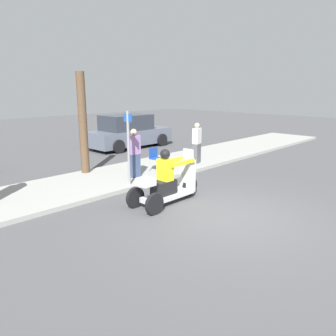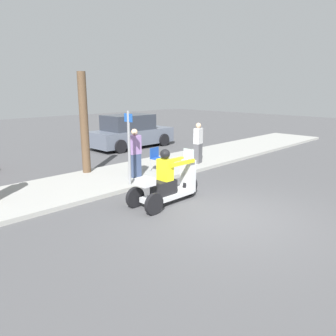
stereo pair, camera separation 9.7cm
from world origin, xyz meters
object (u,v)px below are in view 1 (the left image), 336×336
(parked_car_lot_right, at_px, (129,132))
(street_sign, at_px, (128,145))
(motorcycle_trike, at_px, (169,184))
(folding_chair_curbside, at_px, (156,157))
(spectator_end_of_line, at_px, (134,154))
(tree_trunk, at_px, (83,124))
(spectator_far_back, at_px, (197,144))

(parked_car_lot_right, height_order, street_sign, street_sign)
(motorcycle_trike, xyz_separation_m, folding_chair_curbside, (1.82, 2.38, 0.11))
(spectator_end_of_line, height_order, parked_car_lot_right, spectator_end_of_line)
(motorcycle_trike, bearing_deg, spectator_end_of_line, 71.32)
(spectator_end_of_line, distance_m, tree_trunk, 2.07)
(spectator_far_back, relative_size, street_sign, 0.71)
(folding_chair_curbside, height_order, parked_car_lot_right, parked_car_lot_right)
(motorcycle_trike, bearing_deg, spectator_far_back, 29.71)
(parked_car_lot_right, bearing_deg, motorcycle_trike, -122.35)
(parked_car_lot_right, bearing_deg, spectator_far_back, -98.81)
(street_sign, bearing_deg, spectator_end_of_line, 39.73)
(spectator_far_back, xyz_separation_m, tree_trunk, (-3.82, 1.80, 0.93))
(motorcycle_trike, distance_m, folding_chair_curbside, 3.00)
(folding_chair_curbside, distance_m, parked_car_lot_right, 5.62)
(spectator_end_of_line, xyz_separation_m, street_sign, (-0.67, -0.56, 0.44))
(tree_trunk, height_order, street_sign, tree_trunk)
(street_sign, bearing_deg, tree_trunk, 93.07)
(spectator_far_back, bearing_deg, parked_car_lot_right, 81.19)
(spectator_end_of_line, height_order, street_sign, street_sign)
(spectator_far_back, xyz_separation_m, folding_chair_curbside, (-1.99, 0.20, -0.25))
(spectator_far_back, relative_size, parked_car_lot_right, 0.36)
(parked_car_lot_right, distance_m, tree_trunk, 5.75)
(spectator_far_back, height_order, folding_chair_curbside, spectator_far_back)
(spectator_far_back, height_order, tree_trunk, tree_trunk)
(parked_car_lot_right, bearing_deg, folding_chair_curbside, -119.60)
(folding_chair_curbside, distance_m, street_sign, 1.96)
(spectator_end_of_line, relative_size, tree_trunk, 0.47)
(motorcycle_trike, height_order, folding_chair_curbside, motorcycle_trike)
(parked_car_lot_right, bearing_deg, spectator_end_of_line, -127.61)
(street_sign, bearing_deg, parked_car_lot_right, 50.84)
(spectator_end_of_line, relative_size, street_sign, 0.72)
(folding_chair_curbside, distance_m, tree_trunk, 2.71)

